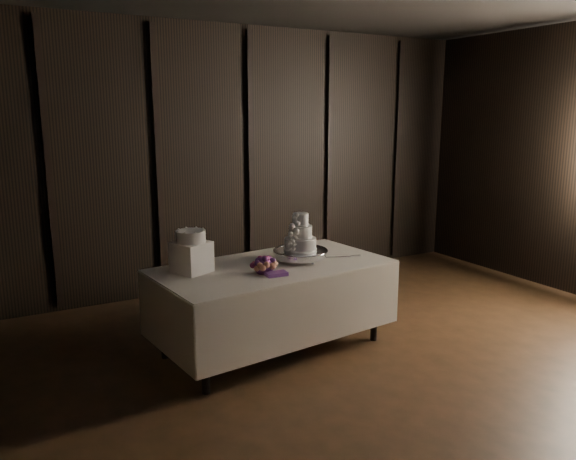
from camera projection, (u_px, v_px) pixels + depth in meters
The scene contains 8 objects.
room at pixel (481, 197), 3.60m from camera, with size 6.08×7.08×3.08m.
display_table at pixel (273, 303), 4.85m from camera, with size 2.09×1.26×0.76m.
cake_stand at pixel (300, 255), 4.93m from camera, with size 0.48×0.48×0.09m, color silver.
wedding_cake at pixel (299, 236), 4.87m from camera, with size 0.32×0.27×0.33m.
bouquet at pixel (264, 266), 4.53m from camera, with size 0.28×0.38×0.18m, color #CE4A5F, non-canonical shape.
box_pedestal at pixel (192, 257), 4.54m from camera, with size 0.26×0.26×0.25m, color white.
small_cake at pixel (191, 236), 4.51m from camera, with size 0.24×0.24×0.10m, color white.
cake_knife at pixel (335, 257), 5.01m from camera, with size 0.37×0.02×0.01m, color silver.
Camera 1 is at (-2.81, -2.52, 2.04)m, focal length 35.00 mm.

